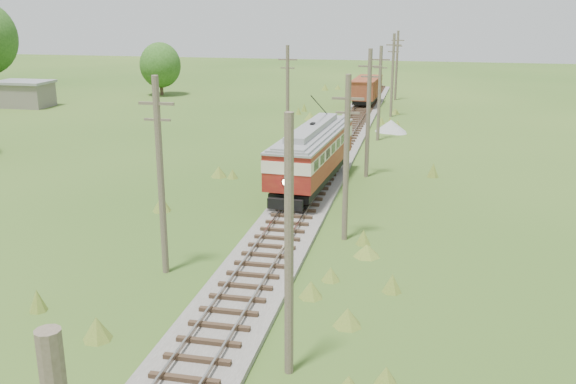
# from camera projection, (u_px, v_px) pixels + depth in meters

# --- Properties ---
(railbed_main) EXTENTS (3.60, 96.00, 0.57)m
(railbed_main) POSITION_uv_depth(u_px,v_px,m) (328.00, 162.00, 49.31)
(railbed_main) COLOR #605B54
(railbed_main) RESTS_ON ground
(streetcar) EXTENTS (3.79, 12.83, 5.82)m
(streetcar) POSITION_uv_depth(u_px,v_px,m) (312.00, 150.00, 41.88)
(streetcar) COLOR black
(streetcar) RESTS_ON ground
(gondola) EXTENTS (3.20, 8.64, 2.83)m
(gondola) POSITION_uv_depth(u_px,v_px,m) (366.00, 89.00, 76.91)
(gondola) COLOR black
(gondola) RESTS_ON ground
(gravel_pile) EXTENTS (3.12, 3.31, 1.14)m
(gravel_pile) POSITION_uv_depth(u_px,v_px,m) (392.00, 126.00, 61.90)
(gravel_pile) COLOR gray
(gravel_pile) RESTS_ON ground
(utility_pole_r_1) EXTENTS (0.30, 0.30, 8.80)m
(utility_pole_r_1) POSITION_uv_depth(u_px,v_px,m) (289.00, 250.00, 20.30)
(utility_pole_r_1) COLOR brown
(utility_pole_r_1) RESTS_ON ground
(utility_pole_r_2) EXTENTS (1.60, 0.30, 8.60)m
(utility_pole_r_2) POSITION_uv_depth(u_px,v_px,m) (346.00, 157.00, 32.45)
(utility_pole_r_2) COLOR brown
(utility_pole_r_2) RESTS_ON ground
(utility_pole_r_3) EXTENTS (1.60, 0.30, 9.00)m
(utility_pole_r_3) POSITION_uv_depth(u_px,v_px,m) (368.00, 113.00, 44.60)
(utility_pole_r_3) COLOR brown
(utility_pole_r_3) RESTS_ON ground
(utility_pole_r_4) EXTENTS (1.60, 0.30, 8.40)m
(utility_pole_r_4) POSITION_uv_depth(u_px,v_px,m) (379.00, 93.00, 56.92)
(utility_pole_r_4) COLOR brown
(utility_pole_r_4) RESTS_ON ground
(utility_pole_r_5) EXTENTS (1.60, 0.30, 8.90)m
(utility_pole_r_5) POSITION_uv_depth(u_px,v_px,m) (393.00, 75.00, 68.96)
(utility_pole_r_5) COLOR brown
(utility_pole_r_5) RESTS_ON ground
(utility_pole_r_6) EXTENTS (1.60, 0.30, 8.70)m
(utility_pole_r_6) POSITION_uv_depth(u_px,v_px,m) (397.00, 65.00, 81.23)
(utility_pole_r_6) COLOR brown
(utility_pole_r_6) RESTS_ON ground
(utility_pole_l_a) EXTENTS (1.60, 0.30, 9.00)m
(utility_pole_l_a) POSITION_uv_depth(u_px,v_px,m) (161.00, 175.00, 28.28)
(utility_pole_l_a) COLOR brown
(utility_pole_l_a) RESTS_ON ground
(utility_pole_l_b) EXTENTS (1.60, 0.30, 8.60)m
(utility_pole_l_b) POSITION_uv_depth(u_px,v_px,m) (288.00, 95.00, 54.66)
(utility_pole_l_b) COLOR brown
(utility_pole_l_b) RESTS_ON ground
(tree_mid_a) EXTENTS (5.46, 5.46, 7.03)m
(tree_mid_a) POSITION_uv_depth(u_px,v_px,m) (160.00, 65.00, 85.78)
(tree_mid_a) COLOR #38281C
(tree_mid_a) RESTS_ON ground
(shed) EXTENTS (6.40, 4.40, 3.10)m
(shed) POSITION_uv_depth(u_px,v_px,m) (24.00, 94.00, 76.70)
(shed) COLOR slate
(shed) RESTS_ON ground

